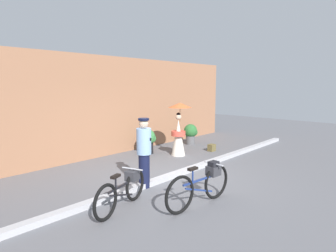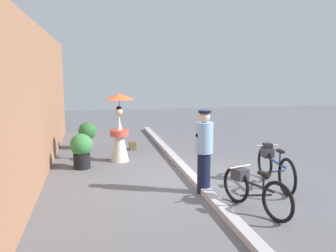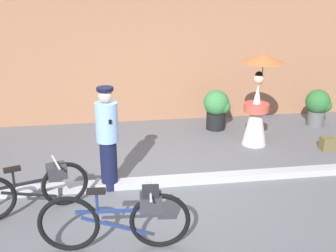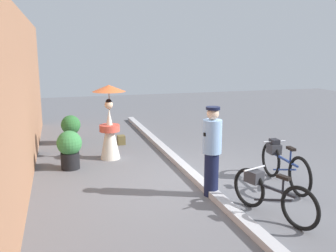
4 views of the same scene
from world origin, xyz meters
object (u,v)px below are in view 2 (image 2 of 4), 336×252
potted_plant_by_door (82,149)px  backpack_on_pavement (133,145)px  bicycle_far_side (274,165)px  bicycle_near_officer (253,189)px  potted_plant_small (88,134)px  person_officer (204,150)px  person_with_parasol (119,127)px

potted_plant_by_door → backpack_on_pavement: size_ratio=3.40×
bicycle_far_side → backpack_on_pavement: 4.78m
bicycle_far_side → potted_plant_by_door: bearing=60.8°
potted_plant_by_door → backpack_on_pavement: 2.37m
bicycle_near_officer → bicycle_far_side: size_ratio=0.88×
potted_plant_small → person_officer: bearing=-153.8°
bicycle_far_side → person_with_parasol: bearing=47.4°
person_officer → potted_plant_by_door: 3.38m
bicycle_far_side → person_officer: (-0.13, 1.57, 0.44)m
person_officer → potted_plant_small: size_ratio=1.99×
bicycle_far_side → potted_plant_small: (4.51, 3.86, 0.03)m
potted_plant_by_door → backpack_on_pavement: bearing=-38.6°
bicycle_near_officer → person_officer: bearing=27.7°
person_officer → person_with_parasol: (2.89, 1.43, 0.04)m
bicycle_near_officer → person_with_parasol: person_with_parasol is taller
bicycle_far_side → bicycle_near_officer: bearing=139.1°
bicycle_far_side → backpack_on_pavement: bearing=31.8°
person_with_parasol → backpack_on_pavement: person_with_parasol is taller
potted_plant_by_door → bicycle_near_officer: bearing=-139.1°
bicycle_near_officer → potted_plant_by_door: (3.41, 2.95, 0.11)m
bicycle_near_officer → person_officer: size_ratio=0.98×
person_with_parasol → potted_plant_by_door: person_with_parasol is taller
potted_plant_by_door → potted_plant_small: (2.29, -0.12, -0.02)m
potted_plant_small → bicycle_far_side: bearing=-139.5°
person_officer → potted_plant_by_door: person_officer is taller
bicycle_far_side → potted_plant_small: bearing=40.5°
bicycle_far_side → potted_plant_by_door: (2.22, 3.97, 0.05)m
potted_plant_small → potted_plant_by_door: bearing=177.1°
person_officer → potted_plant_small: (4.64, 2.28, -0.41)m
bicycle_near_officer → person_officer: person_officer is taller
person_officer → potted_plant_by_door: size_ratio=1.88×
potted_plant_by_door → bicycle_far_side: bearing=-119.2°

